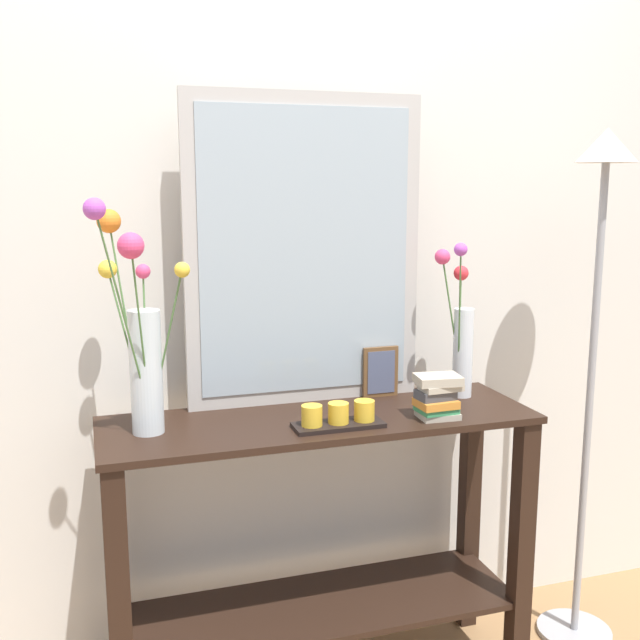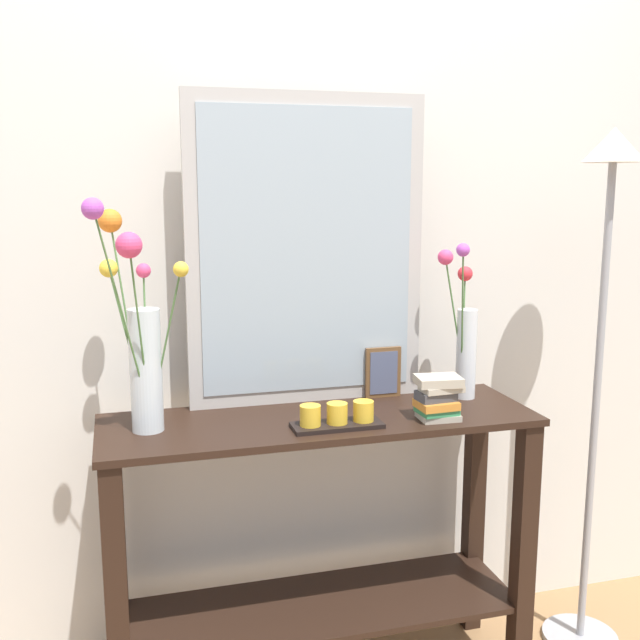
{
  "view_description": "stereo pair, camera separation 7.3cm",
  "coord_description": "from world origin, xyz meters",
  "px_view_note": "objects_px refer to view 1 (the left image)",
  "views": [
    {
      "loc": [
        -0.6,
        -1.9,
        1.48
      ],
      "look_at": [
        0.0,
        0.0,
        1.11
      ],
      "focal_mm": 41.73,
      "sensor_mm": 36.0,
      "label": 1
    },
    {
      "loc": [
        -0.53,
        -1.92,
        1.48
      ],
      "look_at": [
        0.0,
        0.0,
        1.11
      ],
      "focal_mm": 41.73,
      "sensor_mm": 36.0,
      "label": 2
    }
  ],
  "objects_px": {
    "mirror_leaning": "(305,251)",
    "picture_frame_small": "(381,372)",
    "console_table": "(320,524)",
    "tall_vase_left": "(139,337)",
    "candle_tray": "(338,417)",
    "book_stack": "(437,397)",
    "floor_lamp": "(596,306)",
    "vase_right": "(461,335)"
  },
  "relations": [
    {
      "from": "mirror_leaning",
      "to": "picture_frame_small",
      "type": "bearing_deg",
      "value": -5.95
    },
    {
      "from": "console_table",
      "to": "tall_vase_left",
      "type": "height_order",
      "value": "tall_vase_left"
    },
    {
      "from": "candle_tray",
      "to": "book_stack",
      "type": "bearing_deg",
      "value": -1.25
    },
    {
      "from": "console_table",
      "to": "floor_lamp",
      "type": "height_order",
      "value": "floor_lamp"
    },
    {
      "from": "floor_lamp",
      "to": "book_stack",
      "type": "bearing_deg",
      "value": -171.11
    },
    {
      "from": "candle_tray",
      "to": "picture_frame_small",
      "type": "distance_m",
      "value": 0.33
    },
    {
      "from": "tall_vase_left",
      "to": "candle_tray",
      "type": "relative_size",
      "value": 2.51
    },
    {
      "from": "mirror_leaning",
      "to": "tall_vase_left",
      "type": "relative_size",
      "value": 1.47
    },
    {
      "from": "mirror_leaning",
      "to": "floor_lamp",
      "type": "distance_m",
      "value": 0.91
    },
    {
      "from": "mirror_leaning",
      "to": "book_stack",
      "type": "xyz_separation_m",
      "value": [
        0.3,
        -0.27,
        -0.39
      ]
    },
    {
      "from": "console_table",
      "to": "candle_tray",
      "type": "relative_size",
      "value": 4.98
    },
    {
      "from": "mirror_leaning",
      "to": "vase_right",
      "type": "distance_m",
      "value": 0.54
    },
    {
      "from": "picture_frame_small",
      "to": "vase_right",
      "type": "bearing_deg",
      "value": -17.44
    },
    {
      "from": "book_stack",
      "to": "vase_right",
      "type": "bearing_deg",
      "value": 47.16
    },
    {
      "from": "tall_vase_left",
      "to": "picture_frame_small",
      "type": "bearing_deg",
      "value": 10.63
    },
    {
      "from": "console_table",
      "to": "floor_lamp",
      "type": "relative_size",
      "value": 0.74
    },
    {
      "from": "mirror_leaning",
      "to": "candle_tray",
      "type": "height_order",
      "value": "mirror_leaning"
    },
    {
      "from": "tall_vase_left",
      "to": "book_stack",
      "type": "bearing_deg",
      "value": -8.01
    },
    {
      "from": "console_table",
      "to": "vase_right",
      "type": "relative_size",
      "value": 2.54
    },
    {
      "from": "mirror_leaning",
      "to": "book_stack",
      "type": "distance_m",
      "value": 0.56
    },
    {
      "from": "candle_tray",
      "to": "vase_right",
      "type": "bearing_deg",
      "value": 20.46
    },
    {
      "from": "book_stack",
      "to": "tall_vase_left",
      "type": "bearing_deg",
      "value": 171.99
    },
    {
      "from": "console_table",
      "to": "picture_frame_small",
      "type": "bearing_deg",
      "value": 30.19
    },
    {
      "from": "picture_frame_small",
      "to": "tall_vase_left",
      "type": "bearing_deg",
      "value": -169.37
    },
    {
      "from": "console_table",
      "to": "book_stack",
      "type": "relative_size",
      "value": 9.29
    },
    {
      "from": "floor_lamp",
      "to": "mirror_leaning",
      "type": "bearing_deg",
      "value": 168.37
    },
    {
      "from": "mirror_leaning",
      "to": "floor_lamp",
      "type": "height_order",
      "value": "mirror_leaning"
    },
    {
      "from": "vase_right",
      "to": "console_table",
      "type": "bearing_deg",
      "value": -172.01
    },
    {
      "from": "vase_right",
      "to": "book_stack",
      "type": "relative_size",
      "value": 3.65
    },
    {
      "from": "mirror_leaning",
      "to": "candle_tray",
      "type": "xyz_separation_m",
      "value": [
        0.01,
        -0.26,
        -0.42
      ]
    },
    {
      "from": "tall_vase_left",
      "to": "candle_tray",
      "type": "distance_m",
      "value": 0.56
    },
    {
      "from": "console_table",
      "to": "book_stack",
      "type": "xyz_separation_m",
      "value": [
        0.31,
        -0.11,
        0.38
      ]
    },
    {
      "from": "console_table",
      "to": "floor_lamp",
      "type": "xyz_separation_m",
      "value": [
        0.88,
        -0.02,
        0.6
      ]
    },
    {
      "from": "book_stack",
      "to": "picture_frame_small",
      "type": "bearing_deg",
      "value": 105.76
    },
    {
      "from": "vase_right",
      "to": "picture_frame_small",
      "type": "height_order",
      "value": "vase_right"
    },
    {
      "from": "picture_frame_small",
      "to": "floor_lamp",
      "type": "relative_size",
      "value": 0.09
    },
    {
      "from": "console_table",
      "to": "tall_vase_left",
      "type": "xyz_separation_m",
      "value": [
        -0.48,
        0.0,
        0.58
      ]
    },
    {
      "from": "vase_right",
      "to": "floor_lamp",
      "type": "height_order",
      "value": "floor_lamp"
    },
    {
      "from": "picture_frame_small",
      "to": "book_stack",
      "type": "bearing_deg",
      "value": -74.24
    },
    {
      "from": "console_table",
      "to": "tall_vase_left",
      "type": "relative_size",
      "value": 1.99
    },
    {
      "from": "mirror_leaning",
      "to": "picture_frame_small",
      "type": "xyz_separation_m",
      "value": [
        0.23,
        -0.02,
        -0.37
      ]
    },
    {
      "from": "console_table",
      "to": "vase_right",
      "type": "xyz_separation_m",
      "value": [
        0.47,
        0.07,
        0.51
      ]
    }
  ]
}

